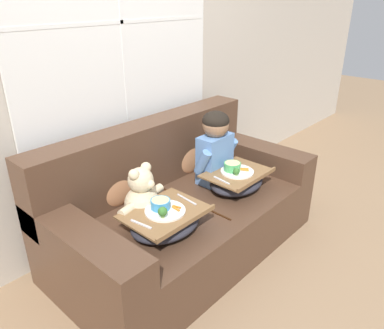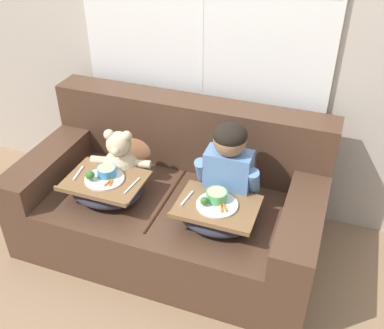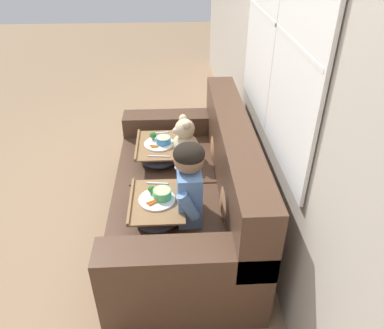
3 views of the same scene
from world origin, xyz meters
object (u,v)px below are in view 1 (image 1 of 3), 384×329
(throw_pillow_behind_teddy, at_px, (115,183))
(child_figure, at_px, (215,144))
(lap_tray_child, at_px, (237,180))
(throw_pillow_behind_child, at_px, (189,152))
(teddy_bear, at_px, (142,197))
(lap_tray_teddy, at_px, (165,220))
(couch, at_px, (179,208))

(throw_pillow_behind_teddy, relative_size, child_figure, 0.61)
(throw_pillow_behind_teddy, bearing_deg, lap_tray_child, -33.43)
(throw_pillow_behind_child, bearing_deg, child_figure, -90.00)
(child_figure, distance_m, lap_tray_child, 0.30)
(teddy_bear, xyz_separation_m, lap_tray_teddy, (-0.00, -0.20, -0.08))
(couch, height_order, child_figure, child_figure)
(throw_pillow_behind_child, bearing_deg, lap_tray_child, -90.12)
(child_figure, bearing_deg, throw_pillow_behind_child, 90.00)
(couch, relative_size, throw_pillow_behind_child, 5.31)
(lap_tray_child, bearing_deg, couch, 146.65)
(teddy_bear, height_order, lap_tray_child, teddy_bear)
(couch, bearing_deg, throw_pillow_behind_child, 33.51)
(throw_pillow_behind_child, xyz_separation_m, lap_tray_teddy, (-0.70, -0.46, -0.08))
(couch, bearing_deg, lap_tray_child, -33.35)
(throw_pillow_behind_child, height_order, child_figure, child_figure)
(teddy_bear, distance_m, lap_tray_child, 0.73)
(lap_tray_teddy, bearing_deg, throw_pillow_behind_child, 33.40)
(throw_pillow_behind_teddy, distance_m, teddy_bear, 0.26)
(couch, xyz_separation_m, lap_tray_child, (0.35, -0.23, 0.17))
(throw_pillow_behind_child, xyz_separation_m, lap_tray_child, (-0.00, -0.46, -0.08))
(couch, xyz_separation_m, lap_tray_teddy, (-0.35, -0.23, 0.17))
(lap_tray_child, bearing_deg, lap_tray_teddy, -179.97)
(throw_pillow_behind_teddy, height_order, child_figure, child_figure)
(couch, distance_m, teddy_bear, 0.43)
(couch, relative_size, lap_tray_teddy, 3.96)
(throw_pillow_behind_teddy, bearing_deg, teddy_bear, -89.79)
(throw_pillow_behind_child, height_order, lap_tray_teddy, throw_pillow_behind_child)
(throw_pillow_behind_teddy, bearing_deg, couch, -33.51)
(child_figure, relative_size, lap_tray_child, 1.19)
(throw_pillow_behind_child, bearing_deg, couch, -146.49)
(throw_pillow_behind_child, xyz_separation_m, child_figure, (0.00, -0.26, 0.14))
(lap_tray_child, bearing_deg, throw_pillow_behind_teddy, 146.57)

